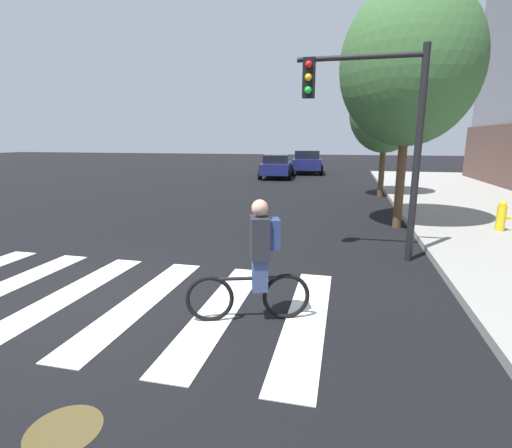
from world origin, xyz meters
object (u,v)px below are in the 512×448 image
sedan_far (307,161)px  street_tree_mid (386,111)px  cyclist (257,262)px  sedan_mid (276,166)px  fire_hydrant (501,216)px  street_tree_near (410,66)px  manhole_cover (64,430)px  traffic_light_near (376,118)px

sedan_far → street_tree_mid: (4.36, -11.19, 2.75)m
sedan_far → cyclist: size_ratio=2.95×
sedan_mid → fire_hydrant: sedan_mid is taller
fire_hydrant → sedan_mid: bearing=121.1°
street_tree_near → fire_hydrant: bearing=-11.3°
manhole_cover → traffic_light_near: size_ratio=0.15×
sedan_far → fire_hydrant: size_ratio=6.40×
cyclist → street_tree_mid: (2.61, 12.69, 2.77)m
sedan_far → traffic_light_near: bearing=-80.7°
manhole_cover → street_tree_mid: 15.97m
manhole_cover → sedan_far: sedan_far is taller
sedan_mid → sedan_far: sedan_far is taller
sedan_mid → sedan_far: size_ratio=0.90×
sedan_far → street_tree_mid: 12.32m
fire_hydrant → street_tree_mid: bearing=109.9°
sedan_mid → cyclist: (3.31, -19.86, 0.07)m
sedan_mid → traffic_light_near: bearing=-73.4°
sedan_mid → fire_hydrant: size_ratio=5.75×
traffic_light_near → street_tree_mid: 9.45m
sedan_mid → street_tree_mid: 9.72m
sedan_mid → manhole_cover: bearing=-84.5°
traffic_light_near → cyclist: bearing=-116.0°
sedan_mid → street_tree_near: bearing=-66.2°
street_tree_mid → sedan_far: bearing=111.3°
manhole_cover → cyclist: 2.80m
sedan_mid → cyclist: cyclist is taller
sedan_mid → sedan_far: bearing=68.8°
cyclist → fire_hydrant: (5.04, 5.99, -0.31)m
manhole_cover → sedan_mid: sedan_mid is taller
traffic_light_near → sedan_mid: bearing=106.6°
sedan_far → traffic_light_near: size_ratio=1.19×
cyclist → sedan_mid: bearing=99.5°
fire_hydrant → street_tree_mid: 7.76m
fire_hydrant → street_tree_near: street_tree_near is taller
manhole_cover → fire_hydrant: (6.20, 8.39, 0.53)m
sedan_far → manhole_cover: bearing=-88.7°
manhole_cover → fire_hydrant: bearing=53.6°
traffic_light_near → manhole_cover: bearing=-115.9°
street_tree_near → street_tree_mid: (0.02, 6.21, -0.72)m
manhole_cover → sedan_far: 26.30m
sedan_mid → sedan_far: (1.56, 4.02, 0.09)m
sedan_mid → cyclist: 20.13m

